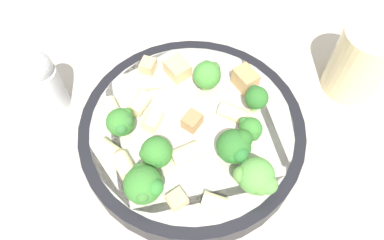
{
  "coord_description": "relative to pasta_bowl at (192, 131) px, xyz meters",
  "views": [
    {
      "loc": [
        -0.2,
        -0.03,
        0.38
      ],
      "look_at": [
        0.0,
        0.0,
        0.04
      ],
      "focal_mm": 35.0,
      "sensor_mm": 36.0,
      "label": 1
    }
  ],
  "objects": [
    {
      "name": "ground_plane",
      "position": [
        0.0,
        0.0,
        -0.02
      ],
      "size": [
        2.0,
        2.0,
        0.0
      ],
      "primitive_type": "plane",
      "color": "#BCB29E"
    },
    {
      "name": "pasta_bowl",
      "position": [
        0.0,
        0.0,
        0.0
      ],
      "size": [
        0.24,
        0.24,
        0.03
      ],
      "color": "black",
      "rests_on": "ground_plane"
    },
    {
      "name": "broccoli_floret_0",
      "position": [
        -0.03,
        -0.05,
        0.04
      ],
      "size": [
        0.04,
        0.03,
        0.04
      ],
      "color": "#93B766",
      "rests_on": "pasta_bowl"
    },
    {
      "name": "broccoli_floret_1",
      "position": [
        -0.02,
        0.07,
        0.03
      ],
      "size": [
        0.03,
        0.03,
        0.04
      ],
      "color": "#9EC175",
      "rests_on": "pasta_bowl"
    },
    {
      "name": "broccoli_floret_2",
      "position": [
        0.03,
        -0.06,
        0.04
      ],
      "size": [
        0.02,
        0.02,
        0.04
      ],
      "color": "#93B766",
      "rests_on": "pasta_bowl"
    },
    {
      "name": "broccoli_floret_3",
      "position": [
        0.05,
        -0.01,
        0.03
      ],
      "size": [
        0.03,
        0.03,
        0.04
      ],
      "color": "#93B766",
      "rests_on": "pasta_bowl"
    },
    {
      "name": "broccoli_floret_4",
      "position": [
        -0.01,
        -0.06,
        0.03
      ],
      "size": [
        0.03,
        0.02,
        0.03
      ],
      "color": "#93B766",
      "rests_on": "pasta_bowl"
    },
    {
      "name": "broccoli_floret_5",
      "position": [
        -0.08,
        0.03,
        0.04
      ],
      "size": [
        0.04,
        0.04,
        0.04
      ],
      "color": "#84AD60",
      "rests_on": "pasta_bowl"
    },
    {
      "name": "broccoli_floret_6",
      "position": [
        -0.06,
        -0.07,
        0.03
      ],
      "size": [
        0.04,
        0.04,
        0.04
      ],
      "color": "#84AD60",
      "rests_on": "pasta_bowl"
    },
    {
      "name": "broccoli_floret_7",
      "position": [
        -0.05,
        0.03,
        0.03
      ],
      "size": [
        0.03,
        0.03,
        0.04
      ],
      "color": "#84AD60",
      "rests_on": "pasta_bowl"
    },
    {
      "name": "rigatoni_0",
      "position": [
        -0.04,
        0.0,
        0.02
      ],
      "size": [
        0.03,
        0.03,
        0.02
      ],
      "primitive_type": "cylinder",
      "rotation": [
        1.57,
        0.0,
        0.62
      ],
      "color": "beige",
      "rests_on": "pasta_bowl"
    },
    {
      "name": "rigatoni_1",
      "position": [
        -0.05,
        0.08,
        0.02
      ],
      "size": [
        0.02,
        0.03,
        0.01
      ],
      "primitive_type": "cylinder",
      "rotation": [
        1.57,
        0.0,
        2.69
      ],
      "color": "beige",
      "rests_on": "pasta_bowl"
    },
    {
      "name": "rigatoni_2",
      "position": [
        -0.06,
        0.06,
        0.02
      ],
      "size": [
        0.03,
        0.03,
        0.02
      ],
      "primitive_type": "cylinder",
      "rotation": [
        1.57,
        0.0,
        2.29
      ],
      "color": "beige",
      "rests_on": "pasta_bowl"
    },
    {
      "name": "rigatoni_3",
      "position": [
        0.02,
        -0.04,
        0.02
      ],
      "size": [
        0.02,
        0.03,
        0.02
      ],
      "primitive_type": "cylinder",
      "rotation": [
        1.57,
        0.0,
        2.84
      ],
      "color": "beige",
      "rests_on": "pasta_bowl"
    },
    {
      "name": "rigatoni_4",
      "position": [
        -0.0,
        0.09,
        0.02
      ],
      "size": [
        0.03,
        0.03,
        0.01
      ],
      "primitive_type": "cylinder",
      "rotation": [
        1.57,
        0.0,
        2.2
      ],
      "color": "beige",
      "rests_on": "pasta_bowl"
    },
    {
      "name": "rigatoni_5",
      "position": [
        0.01,
        0.06,
        0.02
      ],
      "size": [
        0.03,
        0.02,
        0.02
      ],
      "primitive_type": "cylinder",
      "rotation": [
        1.57,
        0.0,
        1.25
      ],
      "color": "beige",
      "rests_on": "pasta_bowl"
    },
    {
      "name": "rigatoni_6",
      "position": [
        -0.08,
        -0.04,
        0.02
      ],
      "size": [
        0.02,
        0.03,
        0.02
      ],
      "primitive_type": "cylinder",
      "rotation": [
        1.57,
        0.0,
        2.97
      ],
      "color": "beige",
      "rests_on": "pasta_bowl"
    },
    {
      "name": "rigatoni_7",
      "position": [
        -0.01,
        0.04,
        0.02
      ],
      "size": [
        0.03,
        0.02,
        0.02
      ],
      "primitive_type": "cylinder",
      "rotation": [
        1.57,
        0.0,
        1.35
      ],
      "color": "beige",
      "rests_on": "pasta_bowl"
    },
    {
      "name": "rigatoni_8",
      "position": [
        0.04,
        0.06,
        0.02
      ],
      "size": [
        0.02,
        0.03,
        0.01
      ],
      "primitive_type": "cylinder",
      "rotation": [
        1.57,
        0.0,
        0.38
      ],
      "color": "beige",
      "rests_on": "pasta_bowl"
    },
    {
      "name": "chicken_chunk_0",
      "position": [
        -0.0,
        0.0,
        0.02
      ],
      "size": [
        0.02,
        0.02,
        0.02
      ],
      "primitive_type": "cube",
      "rotation": [
        0.0,
        0.0,
        2.69
      ],
      "color": "#A87A4C",
      "rests_on": "pasta_bowl"
    },
    {
      "name": "chicken_chunk_1",
      "position": [
        0.06,
        -0.05,
        0.02
      ],
      "size": [
        0.03,
        0.03,
        0.02
      ],
      "primitive_type": "cube",
      "rotation": [
        0.0,
        0.0,
        0.75
      ],
      "color": "tan",
      "rests_on": "pasta_bowl"
    },
    {
      "name": "chicken_chunk_2",
      "position": [
        0.07,
        0.06,
        0.02
      ],
      "size": [
        0.02,
        0.02,
        0.01
      ],
      "primitive_type": "cube",
      "rotation": [
        0.0,
        0.0,
        3.0
      ],
      "color": "tan",
      "rests_on": "pasta_bowl"
    },
    {
      "name": "chicken_chunk_3",
      "position": [
        0.07,
        0.03,
        0.02
      ],
      "size": [
        0.04,
        0.04,
        0.02
      ],
      "primitive_type": "cube",
      "rotation": [
        0.0,
        0.0,
        0.81
      ],
      "color": "tan",
      "rests_on": "pasta_bowl"
    },
    {
      "name": "chicken_chunk_4",
      "position": [
        -0.09,
        -0.0,
        0.02
      ],
      "size": [
        0.02,
        0.02,
        0.01
      ],
      "primitive_type": "cube",
      "rotation": [
        0.0,
        0.0,
        2.35
      ],
      "color": "tan",
      "rests_on": "pasta_bowl"
    },
    {
      "name": "drinking_glass",
      "position": [
        0.11,
        -0.18,
        0.02
      ],
      "size": [
        0.07,
        0.07,
        0.09
      ],
      "color": "beige",
      "rests_on": "ground_plane"
    },
    {
      "name": "pepper_shaker",
      "position": [
        0.02,
        0.17,
        0.02
      ],
      "size": [
        0.04,
        0.04,
        0.09
      ],
      "color": "silver",
      "rests_on": "ground_plane"
    }
  ]
}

